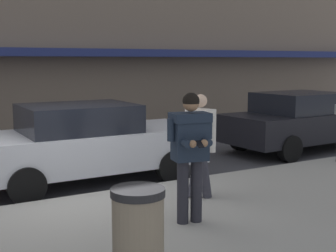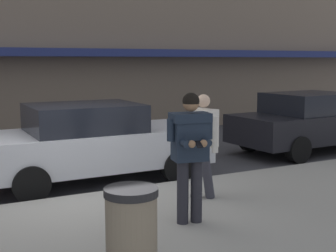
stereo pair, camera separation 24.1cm
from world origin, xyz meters
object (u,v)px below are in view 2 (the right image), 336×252
at_px(parked_sedan_mid, 92,142).
at_px(trash_bin, 132,235).
at_px(pedestrian_in_light_coat, 203,140).
at_px(parked_sedan_far, 312,121).
at_px(man_texting_on_phone, 190,144).

height_order(parked_sedan_mid, trash_bin, parked_sedan_mid).
xyz_separation_m(parked_sedan_mid, pedestrian_in_light_coat, (1.09, -2.34, 0.32)).
relative_size(parked_sedan_far, man_texting_on_phone, 2.54).
bearing_deg(parked_sedan_far, pedestrian_in_light_coat, -152.23).
relative_size(parked_sedan_far, pedestrian_in_light_coat, 2.69).
distance_m(parked_sedan_far, pedestrian_in_light_coat, 5.65).
xyz_separation_m(parked_sedan_far, man_texting_on_phone, (-5.77, -3.55, 0.46)).
height_order(man_texting_on_phone, pedestrian_in_light_coat, man_texting_on_phone).
bearing_deg(trash_bin, parked_sedan_far, 33.65).
relative_size(parked_sedan_far, trash_bin, 4.68).
bearing_deg(pedestrian_in_light_coat, man_texting_on_phone, -130.39).
xyz_separation_m(parked_sedan_far, trash_bin, (-7.17, -4.77, -0.16)).
relative_size(parked_sedan_mid, trash_bin, 4.60).
xyz_separation_m(parked_sedan_mid, trash_bin, (-1.09, -4.49, -0.16)).
bearing_deg(pedestrian_in_light_coat, parked_sedan_mid, 114.97).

